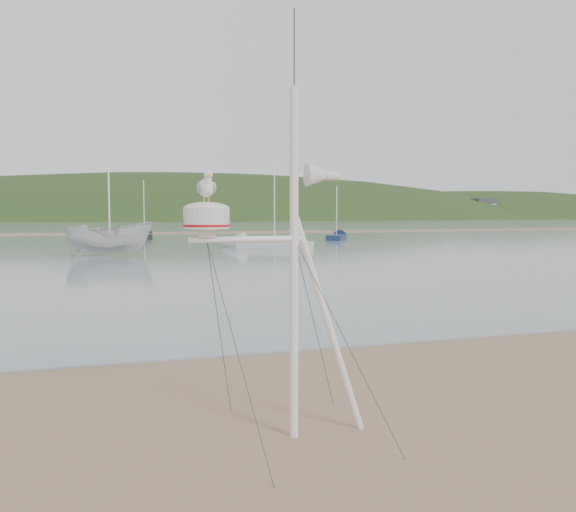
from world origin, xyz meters
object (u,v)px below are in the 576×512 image
object	(u,v)px
boat_white	(109,212)
sailboat_blue_far	(339,237)
mast_rig	(290,338)
sailboat_white_near	(251,244)
sailboat_dark_mid	(145,236)

from	to	relation	value
boat_white	sailboat_blue_far	bearing A→B (deg)	-57.61
mast_rig	boat_white	bearing A→B (deg)	91.87
mast_rig	boat_white	distance (m)	32.02
boat_white	sailboat_white_near	bearing A→B (deg)	-66.85
mast_rig	sailboat_white_near	size ratio (longest dim) A/B	0.69
sailboat_blue_far	mast_rig	bearing A→B (deg)	-113.38
boat_white	sailboat_white_near	xyz separation A→B (m)	(10.17, 5.09, -2.32)
boat_white	sailboat_blue_far	xyz separation A→B (m)	(21.60, 15.58, -2.32)
boat_white	sailboat_blue_far	size ratio (longest dim) A/B	0.95
sailboat_dark_mid	sailboat_white_near	size ratio (longest dim) A/B	0.90
mast_rig	sailboat_dark_mid	size ratio (longest dim) A/B	0.77
sailboat_dark_mid	sailboat_white_near	world-z (taller)	sailboat_white_near
sailboat_dark_mid	sailboat_white_near	distance (m)	20.01
mast_rig	sailboat_dark_mid	bearing A→B (deg)	86.88
boat_white	sailboat_white_near	world-z (taller)	sailboat_white_near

